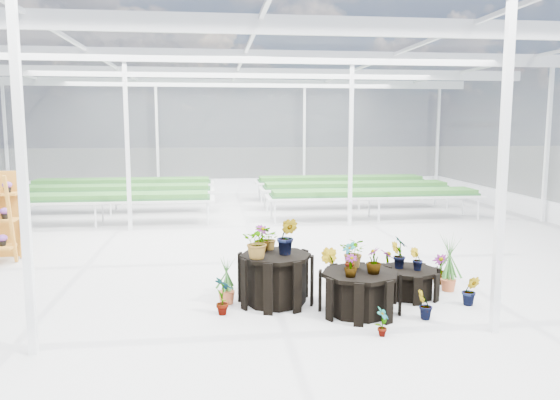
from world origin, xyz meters
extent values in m
plane|color=gray|center=(0.00, 0.00, 0.00)|extent=(24.00, 24.00, 0.00)
cylinder|color=black|center=(0.18, -2.42, 0.39)|extent=(1.45, 1.45, 0.79)
cylinder|color=black|center=(1.38, -3.02, 0.31)|extent=(1.47, 1.47, 0.63)
cylinder|color=black|center=(2.38, -2.32, 0.23)|extent=(1.05, 1.05, 0.46)
imported|color=#306629|center=(-0.02, -2.19, 1.00)|extent=(0.32, 0.32, 0.42)
imported|color=#306629|center=(0.36, -2.47, 1.08)|extent=(0.39, 0.36, 0.59)
imported|color=#306629|center=(0.13, -2.09, 0.97)|extent=(0.40, 0.42, 0.37)
imported|color=#306629|center=(-0.11, -2.65, 1.05)|extent=(0.51, 0.46, 0.52)
imported|color=#306629|center=(1.24, -2.94, 0.85)|extent=(0.23, 0.28, 0.45)
imported|color=#306629|center=(1.55, -3.13, 0.83)|extent=(0.26, 0.26, 0.40)
imported|color=#306629|center=(1.36, -2.74, 0.86)|extent=(0.55, 0.53, 0.47)
imported|color=#306629|center=(1.18, -3.26, 0.79)|extent=(0.22, 0.22, 0.33)
imported|color=#306629|center=(2.22, -2.27, 0.68)|extent=(0.28, 0.24, 0.45)
imported|color=#306629|center=(2.48, -2.42, 0.64)|extent=(0.24, 0.21, 0.37)
imported|color=#306629|center=(2.31, -2.13, 0.72)|extent=(0.19, 0.28, 0.52)
imported|color=#306629|center=(-0.66, -2.87, 0.30)|extent=(0.36, 0.38, 0.59)
imported|color=#306629|center=(1.43, -3.97, 0.20)|extent=(0.25, 0.25, 0.40)
imported|color=#306629|center=(2.24, -3.42, 0.22)|extent=(0.29, 0.27, 0.44)
imported|color=#306629|center=(3.19, -2.91, 0.24)|extent=(0.33, 0.31, 0.48)
imported|color=#306629|center=(3.21, -1.70, 0.26)|extent=(0.41, 0.41, 0.52)
imported|color=#306629|center=(2.29, -1.57, 0.30)|extent=(0.38, 0.38, 0.61)
imported|color=#306629|center=(1.26, -1.51, 0.32)|extent=(0.46, 0.44, 0.65)
imported|color=#306629|center=(0.07, -1.47, 0.29)|extent=(0.39, 0.41, 0.58)
camera|label=1|loc=(-0.76, -10.72, 2.80)|focal=35.00mm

